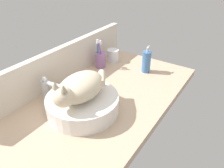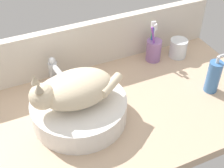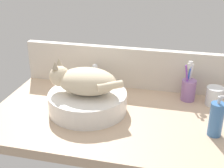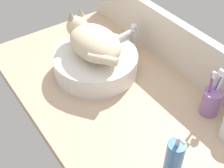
# 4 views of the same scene
# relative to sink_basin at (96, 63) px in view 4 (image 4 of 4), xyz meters

# --- Properties ---
(ground_plane) EXTENTS (1.14, 0.63, 0.04)m
(ground_plane) POSITION_rel_sink_basin_xyz_m (0.16, -0.01, -0.06)
(ground_plane) COLOR tan
(backsplash_panel) EXTENTS (1.14, 0.04, 0.20)m
(backsplash_panel) POSITION_rel_sink_basin_xyz_m (0.16, 0.29, 0.06)
(backsplash_panel) COLOR silver
(backsplash_panel) RESTS_ON ground_plane
(sink_basin) EXTENTS (0.34, 0.34, 0.08)m
(sink_basin) POSITION_rel_sink_basin_xyz_m (0.00, 0.00, 0.00)
(sink_basin) COLOR white
(sink_basin) RESTS_ON ground_plane
(cat) EXTENTS (0.32, 0.18, 0.14)m
(cat) POSITION_rel_sink_basin_xyz_m (-0.01, -0.00, 0.10)
(cat) COLOR beige
(cat) RESTS_ON sink_basin
(faucet) EXTENTS (0.04, 0.12, 0.14)m
(faucet) POSITION_rel_sink_basin_xyz_m (-0.03, 0.20, 0.03)
(faucet) COLOR silver
(faucet) RESTS_ON ground_plane
(soap_dispenser) EXTENTS (0.05, 0.05, 0.17)m
(soap_dispenser) POSITION_rel_sink_basin_xyz_m (0.53, -0.07, 0.03)
(soap_dispenser) COLOR #3F72B2
(soap_dispenser) RESTS_ON ground_plane
(toothbrush_cup) EXTENTS (0.07, 0.07, 0.19)m
(toothbrush_cup) POSITION_rel_sink_basin_xyz_m (0.42, 0.21, 0.01)
(toothbrush_cup) COLOR #996BA8
(toothbrush_cup) RESTS_ON ground_plane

